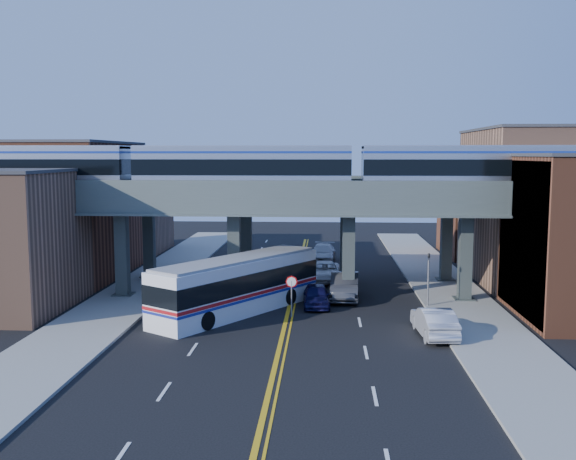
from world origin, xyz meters
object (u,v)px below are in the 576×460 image
car_lane_c (325,272)px  car_lane_a (316,296)px  transit_train (243,168)px  stop_sign (292,289)px  car_parked_curb (434,322)px  traffic_signal (428,274)px  transit_bus (238,286)px  car_lane_b (345,286)px  car_lane_d (323,253)px

car_lane_c → car_lane_a: bearing=-95.1°
transit_train → car_lane_c: transit_train is taller
stop_sign → car_parked_curb: (8.20, -3.73, -0.94)m
traffic_signal → transit_bus: size_ratio=0.32×
traffic_signal → car_parked_curb: (-0.70, -6.73, -1.48)m
car_lane_b → car_lane_c: size_ratio=1.03×
car_lane_c → car_parked_curb: size_ratio=1.08×
traffic_signal → car_lane_b: traffic_signal is taller
traffic_signal → car_lane_c: traffic_signal is taller
car_lane_a → car_lane_c: car_lane_c is taller
car_lane_d → car_parked_curb: car_parked_curb is taller
car_lane_c → car_lane_d: bearing=90.1°
car_lane_a → car_lane_b: car_lane_b is taller
car_lane_c → transit_bus: bearing=-118.7°
transit_train → car_parked_curb: (11.83, -8.73, -8.40)m
car_lane_b → traffic_signal: bearing=-20.4°
car_lane_b → car_parked_curb: (4.74, -9.07, -0.09)m
transit_train → car_lane_c: 12.26m
traffic_signal → car_parked_curb: traffic_signal is taller
transit_bus → car_lane_d: 20.76m
transit_train → stop_sign: bearing=-54.0°
traffic_signal → car_parked_curb: size_ratio=0.82×
car_lane_a → car_lane_b: size_ratio=0.78×
car_lane_c → car_lane_d: 9.27m
stop_sign → transit_bus: size_ratio=0.21×
car_lane_d → car_parked_curb: bearing=-71.5°
stop_sign → traffic_signal: size_ratio=0.64×
transit_bus → car_lane_c: size_ratio=2.37×
stop_sign → car_lane_b: size_ratio=0.48×
transit_bus → car_lane_a: transit_bus is taller
car_parked_curb → transit_train: bearing=-40.6°
stop_sign → car_lane_a: 3.47m
car_lane_b → transit_bus: bearing=-145.1°
car_lane_a → car_lane_c: (0.58, 8.80, 0.01)m
transit_train → stop_sign: (3.63, -5.00, -7.46)m
stop_sign → car_lane_c: (2.08, 11.76, -1.01)m
car_lane_b → car_lane_c: 6.56m
car_lane_a → car_lane_d: (0.36, 18.07, 0.08)m
traffic_signal → transit_bus: 12.56m
transit_train → car_lane_b: 10.94m
transit_train → car_lane_b: bearing=2.8°
car_lane_c → transit_train: bearing=-131.5°
car_lane_a → car_parked_curb: bearing=-47.4°
traffic_signal → car_lane_a: traffic_signal is taller
transit_bus → car_lane_b: 8.24m
traffic_signal → transit_bus: bearing=-170.8°
transit_bus → stop_sign: bearing=-71.9°
transit_train → car_lane_a: size_ratio=10.70×
stop_sign → car_lane_b: 6.42m
car_lane_c → car_parked_curb: bearing=-69.8°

